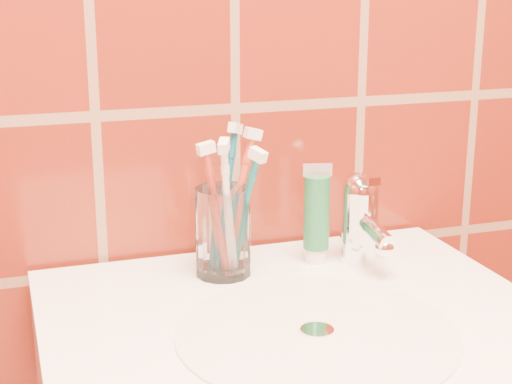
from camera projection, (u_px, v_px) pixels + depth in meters
name	position (u px, v px, depth m)	size (l,w,h in m)	color
glass_tumbler	(223.00, 232.00, 0.97)	(0.07, 0.07, 0.11)	white
toothpaste_tube	(316.00, 217.00, 1.01)	(0.04, 0.03, 0.13)	white
faucet	(361.00, 215.00, 1.01)	(0.05, 0.11, 0.12)	white
toothbrush_0	(217.00, 212.00, 0.95)	(0.05, 0.03, 0.18)	#A23322
toothbrush_1	(227.00, 211.00, 0.94)	(0.04, 0.06, 0.19)	white
toothbrush_2	(226.00, 198.00, 0.99)	(0.06, 0.06, 0.19)	#0C5265
toothbrush_3	(243.00, 213.00, 0.95)	(0.05, 0.06, 0.17)	#0C6566
toothbrush_4	(236.00, 201.00, 0.98)	(0.07, 0.03, 0.19)	#BF4229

